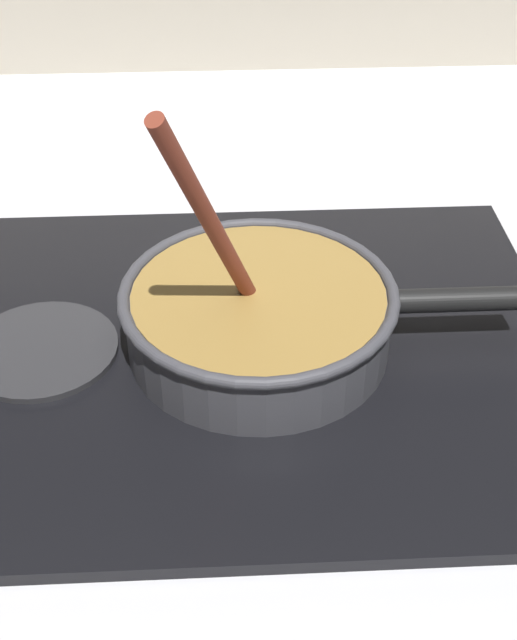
% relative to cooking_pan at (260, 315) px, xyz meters
% --- Properties ---
extents(ground, '(2.40, 1.60, 0.04)m').
position_rel_cooking_pan_xyz_m(ground, '(0.05, -0.08, -0.07)').
color(ground, '#B7B7BC').
extents(hob_plate, '(0.56, 0.48, 0.01)m').
position_rel_cooking_pan_xyz_m(hob_plate, '(-0.00, 0.00, -0.04)').
color(hob_plate, black).
rests_on(hob_plate, ground).
extents(burner_ring, '(0.17, 0.17, 0.01)m').
position_rel_cooking_pan_xyz_m(burner_ring, '(-0.00, 0.00, -0.03)').
color(burner_ring, '#592D0C').
rests_on(burner_ring, hob_plate).
extents(spare_burner, '(0.14, 0.14, 0.01)m').
position_rel_cooking_pan_xyz_m(spare_burner, '(-0.20, 0.00, -0.03)').
color(spare_burner, '#262628').
rests_on(spare_burner, hob_plate).
extents(cooking_pan, '(0.36, 0.25, 0.27)m').
position_rel_cooking_pan_xyz_m(cooking_pan, '(0.00, 0.00, 0.00)').
color(cooking_pan, '#38383D').
rests_on(cooking_pan, hob_plate).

